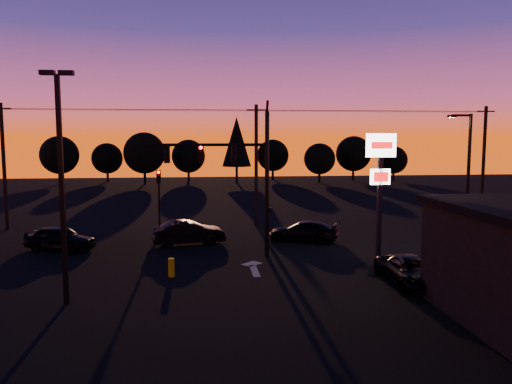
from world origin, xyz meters
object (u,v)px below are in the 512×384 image
Objects in this scene: streetlight at (467,173)px; car_right at (303,231)px; car_left at (60,238)px; secondary_signal at (159,192)px; suv_parked at (411,271)px; car_mid at (189,232)px; bollard at (171,268)px; pylon_sign at (380,171)px; parking_lot_light at (61,172)px; traffic_signal_mast at (238,168)px.

streetlight is 1.79× the size of car_right.
streetlight is 1.92× the size of car_left.
car_right is at bearing -22.05° from secondary_signal.
car_left is 19.74m from suv_parked.
car_mid is (-16.82, 2.15, -3.69)m from streetlight.
bollard is 11.09m from suv_parked.
secondary_signal reaches higher than car_left.
car_mid is at bearing 148.17° from pylon_sign.
car_mid reaches higher than suv_parked.
car_left is at bearing 136.99° from bollard.
parking_lot_light is 1.34× the size of pylon_sign.
pylon_sign is 8.00m from streetlight.
bollard is at bearing -174.15° from pylon_sign.
car_right is at bearing 167.04° from streetlight.
car_right is (7.25, 0.05, -0.08)m from car_mid.
bollard is at bearing 163.95° from car_mid.
parking_lot_light is at bearing -99.79° from secondary_signal.
pylon_sign is 11.51m from bollard.
parking_lot_light is at bearing -140.95° from car_left.
secondary_signal is at bearing 17.55° from car_mid.
car_mid is (-2.82, 3.66, -4.20)m from traffic_signal_mast.
parking_lot_light is at bearing -136.63° from traffic_signal_mast.
pylon_sign is 1.52× the size of suv_parked.
parking_lot_light is 10.28× the size of bollard.
streetlight is at bearing 6.14° from traffic_signal_mast.
car_mid is at bearing 127.57° from traffic_signal_mast.
streetlight is at bearing 16.23° from bollard.
suv_parked is (17.66, -8.82, -0.09)m from car_left.
bollard is 9.36m from car_left.
parking_lot_light is 7.11m from bollard.
car_left is at bearing 85.51° from car_mid.
car_mid is at bearing -65.14° from car_right.
traffic_signal_mast is 10.44m from suv_parked.
car_left is (-17.39, 5.30, -4.20)m from pylon_sign.
parking_lot_light is (-2.50, -14.49, 2.41)m from secondary_signal.
pylon_sign is at bearing 47.70° from car_right.
pylon_sign is at bearing -132.84° from car_mid.
car_mid reaches higher than bollard.
secondary_signal is at bearing 162.44° from streetlight.
car_mid is at bearing 172.71° from streetlight.
traffic_signal_mast is 9.65× the size of bollard.
parking_lot_light is 15.19m from pylon_sign.
secondary_signal is at bearing -26.42° from car_left.
car_left is (-6.84, 6.38, 0.27)m from bollard.
suv_parked is (10.18, -9.67, -0.11)m from car_mid.
car_left reaches higher than suv_parked.
bollard is (3.95, 3.42, -4.83)m from parking_lot_light.
secondary_signal is (-4.90, 7.49, -2.07)m from traffic_signal_mast.
secondary_signal is 10.31m from car_right.
car_mid is 0.99× the size of car_right.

